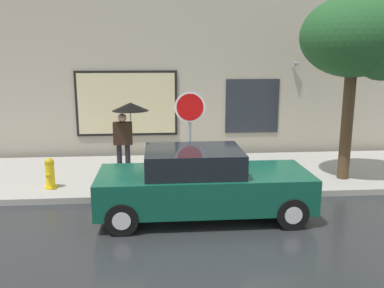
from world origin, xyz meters
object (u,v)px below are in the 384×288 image
object	(u,v)px
parked_car	(202,184)
street_tree	(360,41)
pedestrian_with_umbrella	(128,118)
stop_sign	(190,120)
fire_hydrant	(50,173)

from	to	relation	value
parked_car	street_tree	size ratio (longest dim) A/B	0.94
pedestrian_with_umbrella	stop_sign	size ratio (longest dim) A/B	0.84
street_tree	pedestrian_with_umbrella	bearing A→B (deg)	171.69
pedestrian_with_umbrella	parked_car	bearing A→B (deg)	-58.27
street_tree	stop_sign	xyz separation A→B (m)	(-4.25, -0.14, -1.91)
parked_car	stop_sign	bearing A→B (deg)	93.64
parked_car	stop_sign	world-z (taller)	stop_sign
fire_hydrant	pedestrian_with_umbrella	distance (m)	2.44
stop_sign	fire_hydrant	bearing A→B (deg)	-179.89
fire_hydrant	pedestrian_with_umbrella	bearing A→B (deg)	28.22
parked_car	fire_hydrant	size ratio (longest dim) A/B	5.76
fire_hydrant	pedestrian_with_umbrella	xyz separation A→B (m)	(1.87, 1.00, 1.20)
pedestrian_with_umbrella	street_tree	xyz separation A→B (m)	(5.84, -0.85, 2.00)
street_tree	stop_sign	size ratio (longest dim) A/B	1.99
pedestrian_with_umbrella	street_tree	world-z (taller)	street_tree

